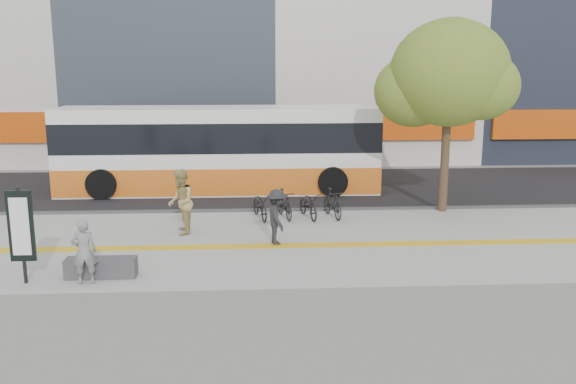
{
  "coord_description": "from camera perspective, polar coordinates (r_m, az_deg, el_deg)",
  "views": [
    {
      "loc": [
        0.93,
        -14.82,
        4.93
      ],
      "look_at": [
        1.89,
        2.0,
        1.35
      ],
      "focal_mm": 38.19,
      "sensor_mm": 36.0,
      "label": 1
    }
  ],
  "objects": [
    {
      "name": "bus",
      "position": [
        23.59,
        -6.4,
        3.73
      ],
      "size": [
        12.06,
        2.86,
        3.21
      ],
      "color": "white",
      "rests_on": "street"
    },
    {
      "name": "curb",
      "position": [
        20.43,
        -5.79,
        -1.83
      ],
      "size": [
        40.0,
        0.25,
        0.14
      ],
      "primitive_type": "cube",
      "color": "#323234",
      "rests_on": "ground"
    },
    {
      "name": "tactile_strip",
      "position": [
        16.57,
        -6.37,
        -5.08
      ],
      "size": [
        40.0,
        0.45,
        0.01
      ],
      "primitive_type": "cube",
      "color": "gold",
      "rests_on": "sidewalk"
    },
    {
      "name": "sidewalk",
      "position": [
        17.06,
        -6.28,
        -4.74
      ],
      "size": [
        40.0,
        7.0,
        0.08
      ],
      "primitive_type": "cube",
      "color": "gray",
      "rests_on": "ground"
    },
    {
      "name": "signboard",
      "position": [
        14.7,
        -23.61,
        -3.05
      ],
      "size": [
        0.55,
        0.1,
        2.2
      ],
      "color": "black",
      "rests_on": "sidewalk"
    },
    {
      "name": "street_tree",
      "position": [
        20.61,
        14.63,
        10.46
      ],
      "size": [
        4.4,
        3.8,
        6.31
      ],
      "color": "#352418",
      "rests_on": "sidewalk"
    },
    {
      "name": "seated_woman",
      "position": [
        14.35,
        -18.46,
        -5.28
      ],
      "size": [
        0.59,
        0.44,
        1.48
      ],
      "primitive_type": "imported",
      "rotation": [
        0.0,
        0.0,
        3.31
      ],
      "color": "black",
      "rests_on": "sidewalk"
    },
    {
      "name": "ground",
      "position": [
        15.64,
        -6.55,
        -6.46
      ],
      "size": [
        120.0,
        120.0,
        0.0
      ],
      "primitive_type": "plane",
      "color": "slate",
      "rests_on": "ground"
    },
    {
      "name": "pedestrian_dark",
      "position": [
        16.54,
        -1.07,
        -2.34
      ],
      "size": [
        0.74,
        1.07,
        1.51
      ],
      "primitive_type": "imported",
      "rotation": [
        0.0,
        0.0,
        1.77
      ],
      "color": "black",
      "rests_on": "sidewalk"
    },
    {
      "name": "street",
      "position": [
        24.33,
        -5.39,
        0.32
      ],
      "size": [
        40.0,
        8.0,
        0.06
      ],
      "primitive_type": "cube",
      "color": "black",
      "rests_on": "ground"
    },
    {
      "name": "pedestrian_tan",
      "position": [
        17.73,
        -9.96,
        -0.93
      ],
      "size": [
        0.8,
        0.98,
        1.88
      ],
      "primitive_type": "imported",
      "rotation": [
        0.0,
        0.0,
        -1.47
      ],
      "color": "tan",
      "rests_on": "sidewalk"
    },
    {
      "name": "bench",
      "position": [
        14.81,
        -17.0,
        -6.75
      ],
      "size": [
        1.6,
        0.45,
        0.45
      ],
      "primitive_type": "cube",
      "color": "#323234",
      "rests_on": "sidewalk"
    },
    {
      "name": "bicycle_row",
      "position": [
        19.37,
        0.7,
        -1.19
      ],
      "size": [
        3.14,
        1.65,
        0.91
      ],
      "color": "black",
      "rests_on": "sidewalk"
    }
  ]
}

